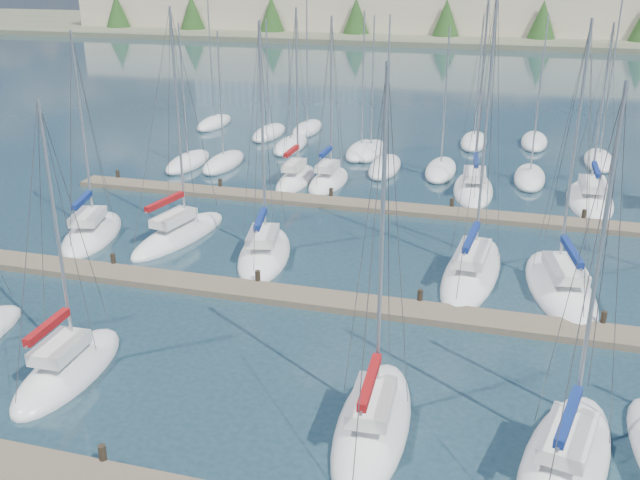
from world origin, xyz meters
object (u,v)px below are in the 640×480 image
(sailboat_l, at_px, (560,287))
(sailboat_p, at_px, (473,189))
(sailboat_o, at_px, (329,181))
(sailboat_n, at_px, (296,179))
(sailboat_i, at_px, (179,235))
(sailboat_h, at_px, (92,234))
(sailboat_e, at_px, (565,461))
(sailboat_c, at_px, (68,370))
(sailboat_d, at_px, (373,424))
(sailboat_k, at_px, (472,271))
(sailboat_j, at_px, (264,253))
(sailboat_q, at_px, (590,199))

(sailboat_l, distance_m, sailboat_p, 15.93)
(sailboat_o, xyz_separation_m, sailboat_n, (-2.38, -0.36, 0.00))
(sailboat_i, bearing_deg, sailboat_h, -156.13)
(sailboat_e, bearing_deg, sailboat_c, -168.62)
(sailboat_d, bearing_deg, sailboat_k, 78.43)
(sailboat_j, bearing_deg, sailboat_e, -53.93)
(sailboat_h, xyz_separation_m, sailboat_e, (25.79, -13.69, 0.01))
(sailboat_j, relative_size, sailboat_c, 1.14)
(sailboat_d, relative_size, sailboat_p, 0.95)
(sailboat_d, distance_m, sailboat_q, 29.42)
(sailboat_h, distance_m, sailboat_q, 31.89)
(sailboat_k, bearing_deg, sailboat_q, 69.14)
(sailboat_c, bearing_deg, sailboat_l, 32.88)
(sailboat_h, relative_size, sailboat_e, 0.96)
(sailboat_l, distance_m, sailboat_c, 22.81)
(sailboat_c, relative_size, sailboat_o, 0.93)
(sailboat_c, bearing_deg, sailboat_e, -3.42)
(sailboat_e, xyz_separation_m, sailboat_p, (-5.09, 28.51, 0.00))
(sailboat_o, height_order, sailboat_e, sailboat_e)
(sailboat_c, bearing_deg, sailboat_o, 81.23)
(sailboat_i, xyz_separation_m, sailboat_e, (20.81, -14.88, -0.01))
(sailboat_k, relative_size, sailboat_q, 1.21)
(sailboat_i, xyz_separation_m, sailboat_j, (5.71, -1.29, -0.01))
(sailboat_n, bearing_deg, sailboat_h, -120.88)
(sailboat_k, relative_size, sailboat_i, 1.09)
(sailboat_k, bearing_deg, sailboat_c, -131.68)
(sailboat_i, distance_m, sailboat_q, 26.95)
(sailboat_o, bearing_deg, sailboat_j, -88.23)
(sailboat_j, xyz_separation_m, sailboat_c, (-3.33, -13.19, 0.00))
(sailboat_h, distance_m, sailboat_k, 21.73)
(sailboat_h, relative_size, sailboat_k, 0.84)
(sailboat_j, relative_size, sailboat_p, 0.94)
(sailboat_p, bearing_deg, sailboat_k, -90.43)
(sailboat_j, bearing_deg, sailboat_i, 155.30)
(sailboat_c, xyz_separation_m, sailboat_q, (21.00, 27.88, -0.01))
(sailboat_h, xyz_separation_m, sailboat_q, (28.36, 14.59, -0.01))
(sailboat_c, relative_size, sailboat_p, 0.83)
(sailboat_i, relative_size, sailboat_q, 1.11)
(sailboat_j, height_order, sailboat_d, sailboat_d)
(sailboat_e, relative_size, sailboat_q, 1.05)
(sailboat_o, xyz_separation_m, sailboat_p, (10.19, 0.86, -0.01))
(sailboat_n, bearing_deg, sailboat_p, 5.59)
(sailboat_d, xyz_separation_m, sailboat_q, (8.87, 28.05, -0.01))
(sailboat_e, bearing_deg, sailboat_n, 135.54)
(sailboat_d, bearing_deg, sailboat_c, 176.66)
(sailboat_h, bearing_deg, sailboat_l, -15.36)
(sailboat_k, relative_size, sailboat_l, 1.09)
(sailboat_j, bearing_deg, sailboat_p, 44.18)
(sailboat_q, relative_size, sailboat_p, 0.88)
(sailboat_h, height_order, sailboat_n, sailboat_n)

